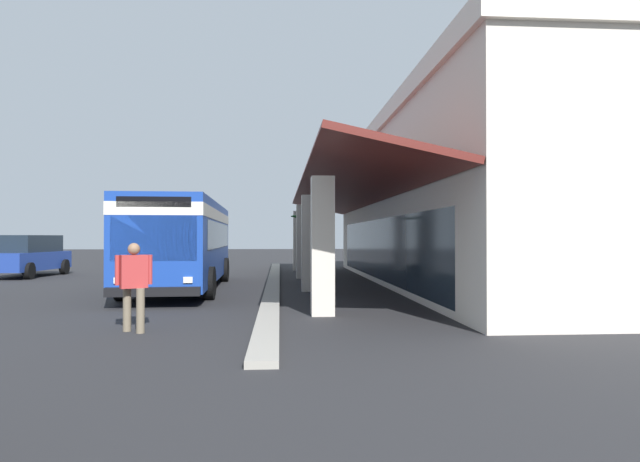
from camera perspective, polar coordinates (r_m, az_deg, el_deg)
name	(u,v)px	position (r m, az deg, el deg)	size (l,w,h in m)	color
ground	(363,278)	(25.22, 4.52, -4.91)	(120.00, 120.00, 0.00)	#262628
curb_strip	(273,282)	(22.12, -4.88, -5.36)	(28.38, 0.50, 0.12)	#9E998E
plaza_building	(506,202)	(23.99, 18.79, 2.90)	(23.95, 14.32, 6.69)	beige
transit_bus	(184,238)	(20.58, -14.01, -0.70)	(11.29, 3.07, 3.34)	#193D9E
parked_suv_blue	(28,255)	(29.44, -28.13, -2.24)	(4.95, 2.48, 1.97)	navy
pedestrian	(134,281)	(11.51, -18.83, -5.00)	(0.43, 0.68, 1.77)	#726651
potted_palm	(306,261)	(26.00, -1.48, -3.17)	(1.52, 1.65, 2.95)	#4C4742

